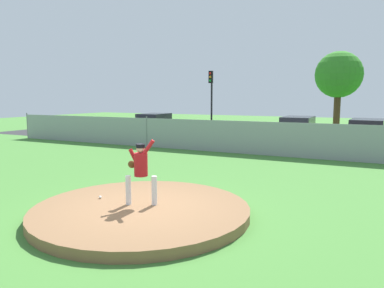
{
  "coord_description": "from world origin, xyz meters",
  "views": [
    {
      "loc": [
        4.72,
        -6.8,
        2.77
      ],
      "look_at": [
        -0.2,
        3.08,
        1.33
      ],
      "focal_mm": 33.46,
      "sensor_mm": 36.0,
      "label": 1
    }
  ],
  "objects_px": {
    "parked_car_navy": "(154,126)",
    "parked_car_white": "(297,132)",
    "pitcher_youth": "(141,168)",
    "baseball": "(100,197)",
    "traffic_light_near": "(211,91)",
    "parked_car_burgundy": "(367,135)",
    "traffic_cone_orange": "(211,132)"
  },
  "relations": [
    {
      "from": "parked_car_white",
      "to": "traffic_light_near",
      "type": "bearing_deg",
      "value": 150.34
    },
    {
      "from": "baseball",
      "to": "traffic_cone_orange",
      "type": "relative_size",
      "value": 0.13
    },
    {
      "from": "traffic_cone_orange",
      "to": "parked_car_white",
      "type": "bearing_deg",
      "value": -23.1
    },
    {
      "from": "parked_car_navy",
      "to": "traffic_cone_orange",
      "type": "distance_m",
      "value": 4.18
    },
    {
      "from": "baseball",
      "to": "traffic_light_near",
      "type": "bearing_deg",
      "value": 104.89
    },
    {
      "from": "parked_car_white",
      "to": "parked_car_burgundy",
      "type": "relative_size",
      "value": 0.99
    },
    {
      "from": "parked_car_burgundy",
      "to": "traffic_light_near",
      "type": "distance_m",
      "value": 11.74
    },
    {
      "from": "traffic_cone_orange",
      "to": "traffic_light_near",
      "type": "distance_m",
      "value": 3.3
    },
    {
      "from": "parked_car_white",
      "to": "traffic_cone_orange",
      "type": "xyz_separation_m",
      "value": [
        -6.6,
        2.81,
        -0.55
      ]
    },
    {
      "from": "traffic_cone_orange",
      "to": "pitcher_youth",
      "type": "bearing_deg",
      "value": -72.04
    },
    {
      "from": "parked_car_navy",
      "to": "parked_car_burgundy",
      "type": "relative_size",
      "value": 0.95
    },
    {
      "from": "parked_car_white",
      "to": "parked_car_navy",
      "type": "height_order",
      "value": "parked_car_white"
    },
    {
      "from": "pitcher_youth",
      "to": "traffic_cone_orange",
      "type": "distance_m",
      "value": 17.82
    },
    {
      "from": "pitcher_youth",
      "to": "baseball",
      "type": "height_order",
      "value": "pitcher_youth"
    },
    {
      "from": "parked_car_navy",
      "to": "parked_car_burgundy",
      "type": "xyz_separation_m",
      "value": [
        13.45,
        -0.17,
        -0.01
      ]
    },
    {
      "from": "traffic_light_near",
      "to": "parked_car_white",
      "type": "bearing_deg",
      "value": -29.66
    },
    {
      "from": "pitcher_youth",
      "to": "parked_car_navy",
      "type": "relative_size",
      "value": 0.36
    },
    {
      "from": "pitcher_youth",
      "to": "parked_car_navy",
      "type": "distance_m",
      "value": 16.86
    },
    {
      "from": "traffic_light_near",
      "to": "parked_car_burgundy",
      "type": "bearing_deg",
      "value": -20.34
    },
    {
      "from": "parked_car_navy",
      "to": "parked_car_burgundy",
      "type": "height_order",
      "value": "parked_car_navy"
    },
    {
      "from": "baseball",
      "to": "parked_car_navy",
      "type": "height_order",
      "value": "parked_car_navy"
    },
    {
      "from": "baseball",
      "to": "traffic_light_near",
      "type": "xyz_separation_m",
      "value": [
        -4.85,
        18.24,
        2.98
      ]
    },
    {
      "from": "pitcher_youth",
      "to": "parked_car_burgundy",
      "type": "relative_size",
      "value": 0.34
    },
    {
      "from": "parked_car_burgundy",
      "to": "traffic_cone_orange",
      "type": "height_order",
      "value": "parked_car_burgundy"
    },
    {
      "from": "pitcher_youth",
      "to": "baseball",
      "type": "xyz_separation_m",
      "value": [
        -1.23,
        -0.03,
        -0.86
      ]
    },
    {
      "from": "parked_car_navy",
      "to": "parked_car_white",
      "type": "bearing_deg",
      "value": -1.62
    },
    {
      "from": "parked_car_burgundy",
      "to": "traffic_light_near",
      "type": "xyz_separation_m",
      "value": [
        -10.76,
        3.99,
        2.46
      ]
    },
    {
      "from": "pitcher_youth",
      "to": "parked_car_burgundy",
      "type": "distance_m",
      "value": 14.97
    },
    {
      "from": "pitcher_youth",
      "to": "parked_car_navy",
      "type": "bearing_deg",
      "value": 121.34
    },
    {
      "from": "parked_car_burgundy",
      "to": "traffic_light_near",
      "type": "bearing_deg",
      "value": 159.66
    },
    {
      "from": "parked_car_navy",
      "to": "parked_car_burgundy",
      "type": "distance_m",
      "value": 13.45
    },
    {
      "from": "parked_car_white",
      "to": "parked_car_navy",
      "type": "distance_m",
      "value": 9.88
    }
  ]
}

